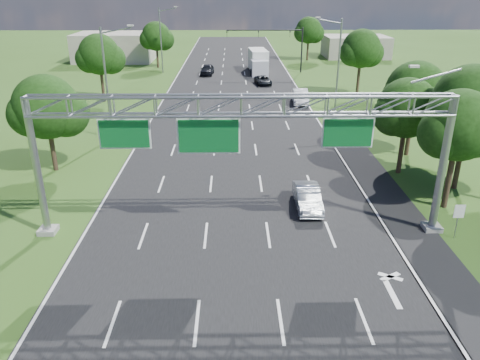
{
  "coord_description": "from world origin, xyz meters",
  "views": [
    {
      "loc": [
        -0.22,
        -12.12,
        13.41
      ],
      "look_at": [
        0.19,
        12.2,
        3.17
      ],
      "focal_mm": 35.0,
      "sensor_mm": 36.0,
      "label": 1
    }
  ],
  "objects_px": {
    "sign_gantry": "(243,117)",
    "silver_sedan": "(308,197)",
    "regulatory_sign": "(459,214)",
    "traffic_signal": "(280,40)",
    "box_truck": "(258,62)"
  },
  "relations": [
    {
      "from": "regulatory_sign",
      "to": "box_truck",
      "type": "height_order",
      "value": "box_truck"
    },
    {
      "from": "silver_sedan",
      "to": "box_truck",
      "type": "xyz_separation_m",
      "value": [
        -0.52,
        50.4,
        0.95
      ]
    },
    {
      "from": "sign_gantry",
      "to": "silver_sedan",
      "type": "relative_size",
      "value": 5.45
    },
    {
      "from": "sign_gantry",
      "to": "traffic_signal",
      "type": "distance_m",
      "value": 53.51
    },
    {
      "from": "regulatory_sign",
      "to": "traffic_signal",
      "type": "height_order",
      "value": "traffic_signal"
    },
    {
      "from": "regulatory_sign",
      "to": "traffic_signal",
      "type": "xyz_separation_m",
      "value": [
        -4.92,
        54.02,
        3.66
      ]
    },
    {
      "from": "regulatory_sign",
      "to": "box_truck",
      "type": "relative_size",
      "value": 0.23
    },
    {
      "from": "traffic_signal",
      "to": "box_truck",
      "type": "relative_size",
      "value": 1.31
    },
    {
      "from": "sign_gantry",
      "to": "silver_sedan",
      "type": "height_order",
      "value": "sign_gantry"
    },
    {
      "from": "traffic_signal",
      "to": "box_truck",
      "type": "xyz_separation_m",
      "value": [
        -3.41,
        0.46,
        -3.51
      ]
    },
    {
      "from": "sign_gantry",
      "to": "regulatory_sign",
      "type": "distance_m",
      "value": 13.25
    },
    {
      "from": "traffic_signal",
      "to": "box_truck",
      "type": "height_order",
      "value": "traffic_signal"
    },
    {
      "from": "sign_gantry",
      "to": "silver_sedan",
      "type": "bearing_deg",
      "value": 35.78
    },
    {
      "from": "traffic_signal",
      "to": "box_truck",
      "type": "distance_m",
      "value": 4.92
    },
    {
      "from": "sign_gantry",
      "to": "traffic_signal",
      "type": "bearing_deg",
      "value": 82.32
    }
  ]
}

